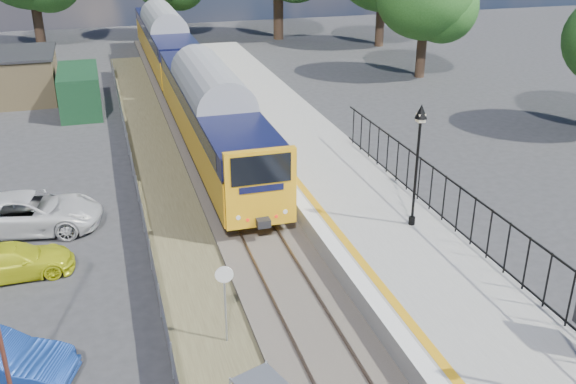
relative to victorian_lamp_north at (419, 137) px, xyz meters
name	(u,v)px	position (x,y,z in m)	size (l,w,h in m)	color
ground	(333,373)	(-5.30, -6.00, -4.30)	(120.00, 120.00, 0.00)	#2D2D30
track_bed	(239,221)	(-5.77, 3.67, -4.21)	(5.90, 80.00, 0.29)	#473F38
platform	(363,216)	(-1.10, 2.00, -3.85)	(5.00, 70.00, 0.90)	gray
platform_edge	(314,212)	(-3.16, 2.00, -3.39)	(0.90, 70.00, 0.01)	silver
victorian_lamp_north	(419,137)	(0.00, 0.00, 0.00)	(0.44, 0.44, 4.60)	black
palisade_fence	(503,244)	(1.25, -3.76, -2.46)	(0.12, 26.00, 2.00)	black
wire_fence	(139,198)	(-9.50, 6.00, -3.70)	(0.06, 52.00, 1.20)	#999EA3
outbuilding	(8,80)	(-16.21, 25.21, -2.78)	(10.80, 10.10, 3.12)	#967F54
train	(183,66)	(-5.30, 22.19, -1.96)	(2.82, 40.83, 3.51)	orange
speed_sign	(225,292)	(-7.80, -3.86, -2.57)	(0.52, 0.14, 2.58)	#999EA3
car_yellow	(12,261)	(-14.09, 1.89, -3.71)	(1.65, 4.05, 1.18)	#CACE18
car_white	(30,213)	(-13.73, 5.42, -3.54)	(2.53, 5.48, 1.52)	silver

